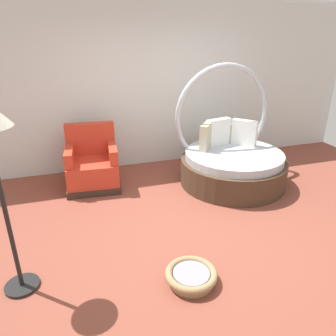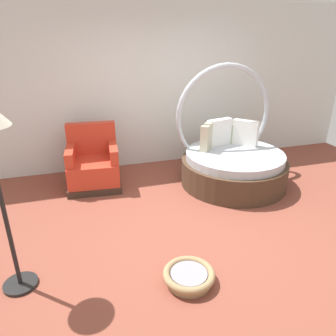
# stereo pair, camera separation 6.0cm
# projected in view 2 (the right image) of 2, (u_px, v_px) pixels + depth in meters

# --- Properties ---
(ground_plane) EXTENTS (8.00, 8.00, 0.02)m
(ground_plane) POSITION_uv_depth(u_px,v_px,m) (192.00, 227.00, 4.02)
(ground_plane) COLOR brown
(back_wall) EXTENTS (8.00, 0.12, 2.76)m
(back_wall) POSITION_uv_depth(u_px,v_px,m) (147.00, 87.00, 5.50)
(back_wall) COLOR silver
(back_wall) RESTS_ON ground_plane
(round_daybed) EXTENTS (1.66, 1.66, 1.82)m
(round_daybed) POSITION_uv_depth(u_px,v_px,m) (232.00, 160.00, 5.10)
(round_daybed) COLOR #473323
(round_daybed) RESTS_ON ground_plane
(red_armchair) EXTENTS (0.86, 0.86, 0.94)m
(red_armchair) POSITION_uv_depth(u_px,v_px,m) (93.00, 165.00, 5.01)
(red_armchair) COLOR #38281E
(red_armchair) RESTS_ON ground_plane
(pet_basket) EXTENTS (0.51, 0.51, 0.13)m
(pet_basket) POSITION_uv_depth(u_px,v_px,m) (189.00, 276.00, 3.10)
(pet_basket) COLOR #9E7F56
(pet_basket) RESTS_ON ground_plane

